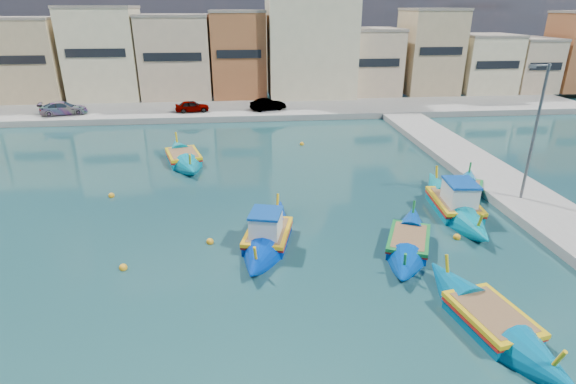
# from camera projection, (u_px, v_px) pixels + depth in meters

# --- Properties ---
(ground) EXTENTS (160.00, 160.00, 0.00)m
(ground) POSITION_uv_depth(u_px,v_px,m) (208.00, 280.00, 18.92)
(ground) COLOR #122D38
(ground) RESTS_ON ground
(north_quay) EXTENTS (80.00, 8.00, 0.60)m
(north_quay) POSITION_uv_depth(u_px,v_px,m) (227.00, 111.00, 48.22)
(north_quay) COLOR gray
(north_quay) RESTS_ON ground
(north_townhouses) EXTENTS (83.20, 7.87, 10.19)m
(north_townhouses) POSITION_uv_depth(u_px,v_px,m) (282.00, 58.00, 53.81)
(north_townhouses) COLOR tan
(north_townhouses) RESTS_ON ground
(church_block) EXTENTS (10.00, 10.00, 19.10)m
(church_block) POSITION_uv_depth(u_px,v_px,m) (309.00, 27.00, 53.40)
(church_block) COLOR beige
(church_block) RESTS_ON ground
(quay_street_lamp) EXTENTS (1.18, 0.16, 8.00)m
(quay_street_lamp) POSITION_uv_depth(u_px,v_px,m) (534.00, 133.00, 24.40)
(quay_street_lamp) COLOR #595B60
(quay_street_lamp) RESTS_ON ground
(parked_cars) EXTENTS (24.86, 2.70, 1.28)m
(parked_cars) POSITION_uv_depth(u_px,v_px,m) (153.00, 107.00, 45.80)
(parked_cars) COLOR #4C1919
(parked_cars) RESTS_ON north_quay
(luzzu_turquoise_cabin) EXTENTS (2.98, 9.68, 3.06)m
(luzzu_turquoise_cabin) POSITION_uv_depth(u_px,v_px,m) (454.00, 205.00, 25.17)
(luzzu_turquoise_cabin) COLOR #00879D
(luzzu_turquoise_cabin) RESTS_ON ground
(luzzu_blue_cabin) EXTENTS (3.80, 8.15, 2.80)m
(luzzu_blue_cabin) POSITION_uv_depth(u_px,v_px,m) (268.00, 236.00, 21.82)
(luzzu_blue_cabin) COLOR #0031AD
(luzzu_blue_cabin) RESTS_ON ground
(luzzu_cyan_mid) EXTENTS (5.42, 7.45, 2.25)m
(luzzu_cyan_mid) POSITION_uv_depth(u_px,v_px,m) (465.00, 192.00, 27.32)
(luzzu_cyan_mid) COLOR #0063A5
(luzzu_cyan_mid) RESTS_ON ground
(luzzu_green) EXTENTS (4.31, 8.59, 2.62)m
(luzzu_green) POSITION_uv_depth(u_px,v_px,m) (184.00, 158.00, 33.19)
(luzzu_green) COLOR #0087A5
(luzzu_green) RESTS_ON ground
(luzzu_blue_south) EXTENTS (4.78, 7.83, 2.25)m
(luzzu_blue_south) POSITION_uv_depth(u_px,v_px,m) (408.00, 243.00, 21.42)
(luzzu_blue_south) COLOR #003EAB
(luzzu_blue_south) RESTS_ON ground
(luzzu_cyan_south) EXTENTS (3.39, 7.99, 2.41)m
(luzzu_cyan_south) POSITION_uv_depth(u_px,v_px,m) (491.00, 321.00, 16.06)
(luzzu_cyan_south) COLOR #006896
(luzzu_cyan_south) RESTS_ON ground
(mooring_buoys) EXTENTS (18.85, 26.42, 0.36)m
(mooring_buoys) POSITION_uv_depth(u_px,v_px,m) (253.00, 224.00, 23.60)
(mooring_buoys) COLOR #FFAB1A
(mooring_buoys) RESTS_ON ground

